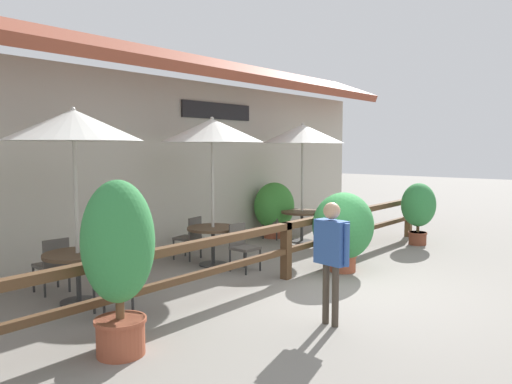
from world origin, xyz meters
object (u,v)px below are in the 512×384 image
potted_plant_tall_tropical (119,255)px  pedestrian (331,247)px  dining_table_middle (213,235)px  chair_far_streetside (327,225)px  dining_table_far (302,217)px  potted_plant_broad_leaf (274,208)px  patio_umbrella_near (74,126)px  chair_near_streetside (111,279)px  patio_umbrella_middle (212,131)px  potted_plant_small_flowering (418,207)px  chair_middle_wallside (190,236)px  patio_umbrella_far (303,134)px  dining_table_near (78,263)px  chair_near_wallside (53,263)px  potted_plant_entrance_palm (343,228)px  chair_middle_streetside (242,245)px

potted_plant_tall_tropical → pedestrian: (2.19, -1.26, -0.10)m
dining_table_middle → chair_far_streetside: size_ratio=1.14×
chair_far_streetside → potted_plant_tall_tropical: 6.63m
dining_table_far → potted_plant_broad_leaf: size_ratio=0.71×
patio_umbrella_near → chair_near_streetside: 2.17m
patio_umbrella_middle → potted_plant_small_flowering: 5.16m
chair_middle_wallside → pedestrian: bearing=59.4°
chair_near_streetside → potted_plant_small_flowering: size_ratio=0.60×
patio_umbrella_far → chair_far_streetside: (-0.04, -0.69, -2.03)m
dining_table_near → chair_near_wallside: (0.02, 0.74, -0.11)m
dining_table_near → potted_plant_broad_leaf: size_ratio=0.71×
chair_near_streetside → dining_table_far: (5.77, 0.88, 0.11)m
chair_near_wallside → dining_table_middle: chair_near_wallside is taller
dining_table_middle → dining_table_far: same height
dining_table_near → potted_plant_entrance_palm: 4.44m
dining_table_middle → chair_middle_streetside: (0.04, -0.69, -0.11)m
dining_table_middle → dining_table_far: size_ratio=1.00×
patio_umbrella_far → dining_table_middle: bearing=-179.7°
dining_table_far → patio_umbrella_middle: bearing=-179.7°
dining_table_middle → chair_middle_streetside: chair_middle_streetside is taller
dining_table_near → chair_middle_streetside: chair_middle_streetside is taller
chair_middle_wallside → potted_plant_small_flowering: potted_plant_small_flowering is taller
chair_near_wallside → pedestrian: bearing=114.0°
patio_umbrella_middle → chair_near_wallside: bearing=167.6°
patio_umbrella_far → pedestrian: bearing=-142.1°
patio_umbrella_far → potted_plant_tall_tropical: 6.96m
dining_table_near → chair_near_streetside: chair_near_streetside is taller
chair_middle_wallside → patio_umbrella_far: (2.90, -0.68, 2.03)m
chair_middle_streetside → potted_plant_broad_leaf: (2.99, 1.57, 0.25)m
chair_middle_wallside → dining_table_near: bearing=4.3°
chair_middle_wallside → potted_plant_broad_leaf: 2.98m
dining_table_near → potted_plant_broad_leaf: potted_plant_broad_leaf is taller
chair_middle_wallside → dining_table_far: 2.98m
dining_table_near → potted_plant_small_flowering: potted_plant_small_flowering is taller
patio_umbrella_middle → dining_table_middle: size_ratio=2.87×
chair_near_streetside → patio_umbrella_middle: bearing=31.6°
potted_plant_small_flowering → potted_plant_tall_tropical: potted_plant_tall_tropical is taller
dining_table_middle → pedestrian: (-1.33, -3.33, 0.41)m
patio_umbrella_middle → pedestrian: (-1.33, -3.33, -1.51)m
potted_plant_entrance_palm → pedestrian: pedestrian is taller
dining_table_near → patio_umbrella_middle: size_ratio=0.35×
dining_table_near → patio_umbrella_far: patio_umbrella_far is taller
patio_umbrella_near → potted_plant_small_flowering: (7.20, -2.07, -1.65)m
chair_middle_wallside → pedestrian: size_ratio=0.55×
chair_middle_streetside → dining_table_far: size_ratio=0.88×
patio_umbrella_near → chair_near_streetside: patio_umbrella_near is taller
dining_table_near → chair_near_streetside: (0.03, -0.74, -0.11)m
patio_umbrella_middle → chair_near_streetside: bearing=-162.9°
dining_table_far → chair_near_streetside: bearing=-171.3°
chair_middle_streetside → dining_table_far: bearing=15.0°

